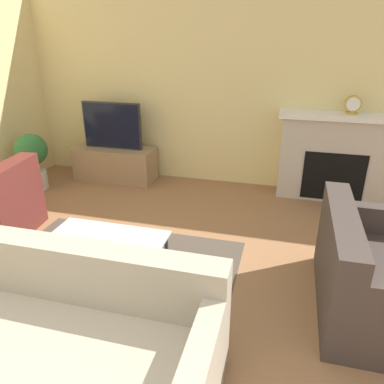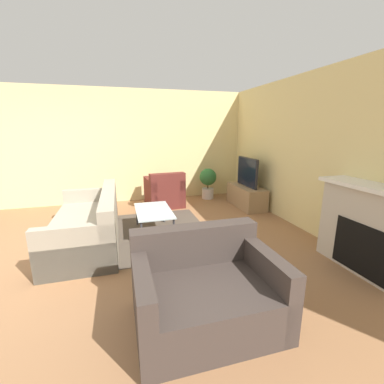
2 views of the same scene
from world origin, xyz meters
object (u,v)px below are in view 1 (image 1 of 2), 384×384
tv (112,126)px  couch_loveseat (380,280)px  coffee_table (105,244)px  potted_plant (32,157)px  mantel_clock (353,105)px  couch_sectional (48,344)px

tv → couch_loveseat: bearing=-33.1°
tv → coffee_table: bearing=-66.5°
coffee_table → potted_plant: size_ratio=1.31×
couch_loveseat → mantel_clock: mantel_clock is taller
couch_loveseat → potted_plant: bearing=70.4°
coffee_table → tv: bearing=113.5°
tv → couch_loveseat: 3.89m
couch_loveseat → coffee_table: (-2.24, -0.18, 0.08)m
couch_sectional → couch_loveseat: same height
coffee_table → potted_plant: potted_plant is taller
couch_loveseat → coffee_table: 2.25m
couch_sectional → couch_loveseat: size_ratio=1.65×
couch_sectional → coffee_table: bearing=97.2°
couch_sectional → coffee_table: 1.04m
couch_loveseat → couch_sectional: bearing=119.9°
potted_plant → tv: bearing=34.1°
couch_sectional → tv: bearing=108.7°
mantel_clock → potted_plant: bearing=-169.5°
couch_loveseat → coffee_table: couch_loveseat is taller
tv → couch_sectional: bearing=-71.3°
couch_sectional → mantel_clock: mantel_clock is taller
mantel_clock → tv: bearing=-177.6°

